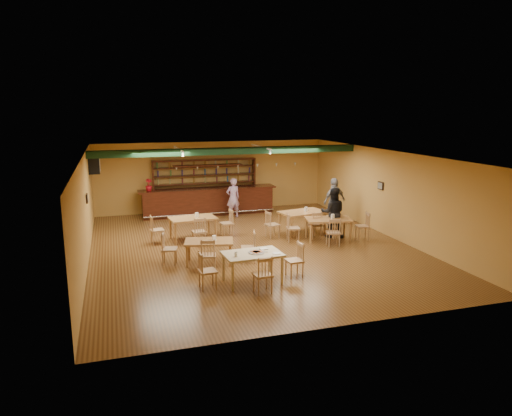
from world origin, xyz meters
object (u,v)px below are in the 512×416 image
object	(u,v)px
dining_table_a	(193,228)
near_table	(252,268)
dining_table_c	(209,252)
dining_table_d	(328,229)
patron_right_a	(333,213)
dining_table_b	(302,222)
patron_bar	(233,198)
bar_counter	(208,201)

from	to	relation	value
dining_table_a	near_table	bearing A→B (deg)	-86.08
dining_table_c	near_table	size ratio (longest dim) A/B	0.93
dining_table_c	dining_table_d	world-z (taller)	dining_table_d
near_table	patron_right_a	distance (m)	5.22
dining_table_d	near_table	size ratio (longest dim) A/B	1.02
dining_table_b	patron_right_a	size ratio (longest dim) A/B	0.91
dining_table_b	patron_bar	size ratio (longest dim) A/B	0.98
dining_table_d	dining_table_b	bearing A→B (deg)	124.82
dining_table_a	near_table	distance (m)	4.58
dining_table_d	patron_bar	world-z (taller)	patron_bar
dining_table_b	near_table	size ratio (longest dim) A/B	1.08
dining_table_d	patron_bar	size ratio (longest dim) A/B	0.93
patron_bar	dining_table_a	bearing A→B (deg)	41.50
patron_bar	dining_table_c	bearing A→B (deg)	57.32
dining_table_a	near_table	world-z (taller)	near_table
bar_counter	patron_bar	size ratio (longest dim) A/B	3.54
dining_table_a	dining_table_b	bearing A→B (deg)	-10.31
dining_table_c	patron_bar	bearing A→B (deg)	82.46
dining_table_a	patron_right_a	bearing A→B (deg)	-19.09
dining_table_d	patron_right_a	distance (m)	0.67
dining_table_d	dining_table_c	bearing A→B (deg)	-152.28
near_table	dining_table_a	bearing A→B (deg)	96.36
bar_counter	dining_table_d	xyz separation A→B (m)	(3.11, -5.12, -0.19)
near_table	patron_right_a	world-z (taller)	patron_right_a
dining_table_d	patron_right_a	size ratio (longest dim) A/B	0.86
bar_counter	dining_table_d	world-z (taller)	bar_counter
near_table	patron_right_a	bearing A→B (deg)	37.59
bar_counter	dining_table_c	distance (m)	6.51
bar_counter	dining_table_d	bearing A→B (deg)	-58.70
near_table	patron_bar	size ratio (longest dim) A/B	0.91
dining_table_d	patron_bar	distance (m)	4.86
dining_table_b	patron_bar	bearing A→B (deg)	107.33
dining_table_d	near_table	world-z (taller)	near_table
dining_table_a	dining_table_c	distance (m)	2.69
bar_counter	dining_table_c	bearing A→B (deg)	-101.08
dining_table_b	dining_table_c	size ratio (longest dim) A/B	1.16
dining_table_b	dining_table_d	distance (m)	1.22
near_table	patron_right_a	size ratio (longest dim) A/B	0.85
patron_bar	patron_right_a	distance (m)	4.73
bar_counter	dining_table_a	xyz separation A→B (m)	(-1.27, -3.70, -0.18)
bar_counter	dining_table_b	size ratio (longest dim) A/B	3.62
bar_counter	dining_table_a	distance (m)	3.92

